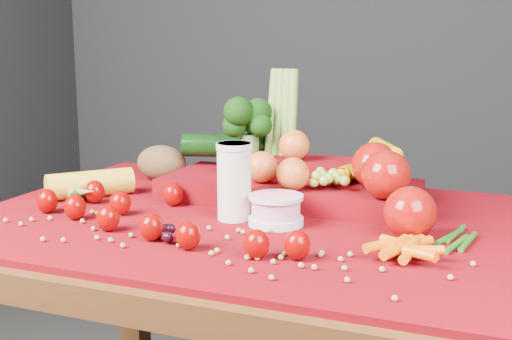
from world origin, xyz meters
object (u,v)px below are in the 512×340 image
at_px(produce_mound, 306,174).
at_px(yogurt_bowl, 276,209).
at_px(milk_glass, 234,179).
at_px(table, 252,271).

bearing_deg(produce_mound, yogurt_bowl, -89.04).
relative_size(milk_glass, yogurt_bowl, 1.42).
height_order(milk_glass, yogurt_bowl, milk_glass).
bearing_deg(milk_glass, table, 40.65).
relative_size(table, produce_mound, 1.81).
height_order(table, produce_mound, produce_mound).
relative_size(table, yogurt_bowl, 10.82).
xyz_separation_m(table, produce_mound, (0.06, 0.15, 0.17)).
xyz_separation_m(milk_glass, produce_mound, (0.08, 0.17, -0.02)).
bearing_deg(produce_mound, table, -110.61).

